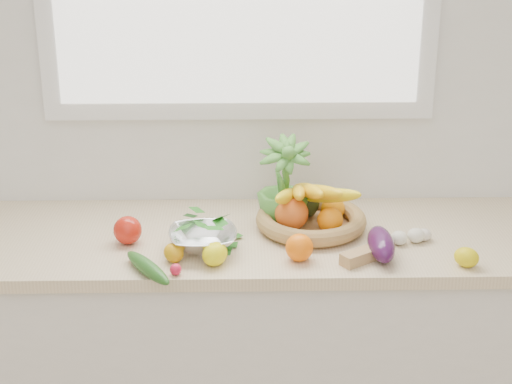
{
  "coord_description": "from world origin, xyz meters",
  "views": [
    {
      "loc": [
        0.01,
        -0.32,
        1.92
      ],
      "look_at": [
        0.05,
        1.93,
        1.05
      ],
      "focal_mm": 55.0,
      "sensor_mm": 36.0,
      "label": 1
    }
  ],
  "objects_px": {
    "fruit_basket": "(310,214)",
    "colander_with_spinach": "(203,234)",
    "potted_herb": "(284,185)",
    "cucumber": "(148,268)",
    "apple": "(128,230)",
    "eggplant": "(381,244)"
  },
  "relations": [
    {
      "from": "fruit_basket",
      "to": "colander_with_spinach",
      "type": "bearing_deg",
      "value": -154.55
    },
    {
      "from": "eggplant",
      "to": "fruit_basket",
      "type": "bearing_deg",
      "value": 132.55
    },
    {
      "from": "eggplant",
      "to": "fruit_basket",
      "type": "relative_size",
      "value": 0.46
    },
    {
      "from": "eggplant",
      "to": "colander_with_spinach",
      "type": "bearing_deg",
      "value": 174.59
    },
    {
      "from": "cucumber",
      "to": "fruit_basket",
      "type": "relative_size",
      "value": 0.55
    },
    {
      "from": "potted_herb",
      "to": "colander_with_spinach",
      "type": "bearing_deg",
      "value": -141.26
    },
    {
      "from": "potted_herb",
      "to": "colander_with_spinach",
      "type": "xyz_separation_m",
      "value": [
        -0.25,
        -0.2,
        -0.08
      ]
    },
    {
      "from": "eggplant",
      "to": "potted_herb",
      "type": "relative_size",
      "value": 0.66
    },
    {
      "from": "cucumber",
      "to": "potted_herb",
      "type": "bearing_deg",
      "value": 41.54
    },
    {
      "from": "colander_with_spinach",
      "to": "fruit_basket",
      "type": "bearing_deg",
      "value": 25.45
    },
    {
      "from": "apple",
      "to": "potted_herb",
      "type": "bearing_deg",
      "value": 16.44
    },
    {
      "from": "fruit_basket",
      "to": "potted_herb",
      "type": "bearing_deg",
      "value": 152.93
    },
    {
      "from": "eggplant",
      "to": "potted_herb",
      "type": "height_order",
      "value": "potted_herb"
    },
    {
      "from": "apple",
      "to": "fruit_basket",
      "type": "height_order",
      "value": "fruit_basket"
    },
    {
      "from": "apple",
      "to": "colander_with_spinach",
      "type": "distance_m",
      "value": 0.24
    },
    {
      "from": "cucumber",
      "to": "colander_with_spinach",
      "type": "height_order",
      "value": "colander_with_spinach"
    },
    {
      "from": "eggplant",
      "to": "colander_with_spinach",
      "type": "distance_m",
      "value": 0.53
    },
    {
      "from": "apple",
      "to": "fruit_basket",
      "type": "xyz_separation_m",
      "value": [
        0.57,
        0.1,
        0.01
      ]
    },
    {
      "from": "cucumber",
      "to": "fruit_basket",
      "type": "distance_m",
      "value": 0.58
    },
    {
      "from": "apple",
      "to": "eggplant",
      "type": "xyz_separation_m",
      "value": [
        0.76,
        -0.11,
        -0.0
      ]
    },
    {
      "from": "potted_herb",
      "to": "fruit_basket",
      "type": "xyz_separation_m",
      "value": [
        0.08,
        -0.04,
        -0.08
      ]
    },
    {
      "from": "fruit_basket",
      "to": "apple",
      "type": "bearing_deg",
      "value": -169.96
    }
  ]
}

